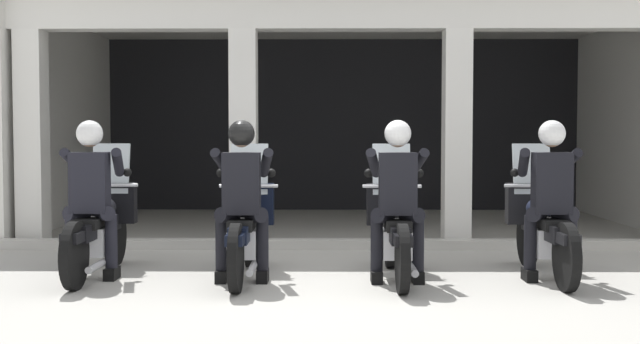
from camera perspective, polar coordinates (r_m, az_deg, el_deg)
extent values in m
plane|color=#A8A59E|center=(10.72, 0.12, -4.99)|extent=(80.00, 80.00, 0.00)
cube|color=black|center=(15.06, 1.68, 3.44)|extent=(9.40, 0.24, 3.25)
cube|color=silver|center=(10.42, 2.22, 11.49)|extent=(9.40, 0.36, 0.44)
cube|color=silver|center=(12.74, 1.91, 11.26)|extent=(9.40, 5.31, 0.16)
cube|color=silver|center=(13.31, -18.34, 3.39)|extent=(0.30, 5.31, 3.25)
cube|color=silver|center=(13.52, 21.82, 3.32)|extent=(0.30, 5.31, 3.25)
cube|color=silver|center=(11.01, -20.23, 2.37)|extent=(0.35, 0.36, 2.81)
cube|color=silver|center=(10.35, -5.57, 2.51)|extent=(0.35, 0.36, 2.81)
cube|color=silver|center=(10.43, 9.92, 2.49)|extent=(0.35, 0.36, 2.81)
cube|color=#B7B5AD|center=(9.90, 2.27, -5.29)|extent=(9.00, 0.24, 0.12)
cylinder|color=black|center=(8.98, -14.68, -4.54)|extent=(0.09, 0.64, 0.64)
cylinder|color=black|center=(7.65, -17.45, -5.84)|extent=(0.09, 0.64, 0.64)
cube|color=black|center=(8.95, -14.70, -3.22)|extent=(0.14, 0.44, 0.08)
cube|color=silver|center=(8.25, -16.06, -4.84)|extent=(0.28, 0.44, 0.28)
cube|color=black|center=(8.29, -15.97, -3.91)|extent=(0.18, 1.24, 0.16)
ellipsoid|color=black|center=(8.48, -15.57, -2.53)|extent=(0.26, 0.48, 0.22)
cube|color=black|center=(8.11, -16.34, -3.56)|extent=(0.24, 0.52, 0.10)
cube|color=black|center=(7.68, -17.33, -4.48)|extent=(0.16, 0.48, 0.10)
cylinder|color=silver|center=(8.89, -14.80, -3.05)|extent=(0.05, 0.24, 0.53)
cube|color=black|center=(8.82, -14.92, -2.19)|extent=(0.52, 0.16, 0.44)
sphere|color=silver|center=(8.91, -14.75, -2.00)|extent=(0.18, 0.18, 0.18)
cube|color=silver|center=(8.78, -14.98, 0.24)|extent=(0.40, 0.14, 0.54)
cylinder|color=silver|center=(8.71, -15.11, -0.93)|extent=(0.62, 0.04, 0.04)
cylinder|color=silver|center=(7.92, -15.93, -6.58)|extent=(0.07, 0.55, 0.07)
cube|color=black|center=(8.05, -16.42, -0.74)|extent=(0.36, 0.22, 0.60)
cube|color=#14193F|center=(8.17, -16.18, -0.55)|extent=(0.05, 0.02, 0.32)
sphere|color=#936B51|center=(8.06, -16.42, 2.50)|extent=(0.21, 0.21, 0.21)
sphere|color=silver|center=(8.06, -16.43, 2.71)|extent=(0.26, 0.26, 0.26)
cylinder|color=black|center=(8.06, -15.39, -2.94)|extent=(0.26, 0.29, 0.17)
cylinder|color=black|center=(8.07, -14.96, -4.89)|extent=(0.12, 0.12, 0.53)
cube|color=black|center=(8.13, -14.91, -7.15)|extent=(0.11, 0.26, 0.12)
cylinder|color=black|center=(8.14, -17.29, -2.91)|extent=(0.26, 0.29, 0.17)
cylinder|color=black|center=(8.19, -17.67, -4.82)|extent=(0.12, 0.12, 0.53)
cube|color=black|center=(8.25, -17.61, -7.05)|extent=(0.11, 0.26, 0.12)
cylinder|color=black|center=(8.20, -14.50, 0.67)|extent=(0.19, 0.48, 0.31)
sphere|color=black|center=(8.40, -13.86, -0.02)|extent=(0.09, 0.09, 0.09)
cylinder|color=black|center=(8.33, -17.42, 0.66)|extent=(0.19, 0.48, 0.31)
sphere|color=black|center=(8.55, -17.24, -0.02)|extent=(0.09, 0.09, 0.09)
cylinder|color=black|center=(8.58, -5.06, -4.79)|extent=(0.09, 0.64, 0.64)
cylinder|color=black|center=(7.20, -6.15, -6.25)|extent=(0.09, 0.64, 0.64)
cube|color=black|center=(8.56, -5.07, -3.41)|extent=(0.14, 0.44, 0.08)
cube|color=silver|center=(7.84, -5.60, -5.15)|extent=(0.28, 0.44, 0.28)
cube|color=black|center=(7.87, -5.56, -4.16)|extent=(0.18, 1.24, 0.16)
ellipsoid|color=black|center=(8.07, -5.40, -2.70)|extent=(0.26, 0.48, 0.22)
cube|color=black|center=(7.68, -5.71, -3.80)|extent=(0.24, 0.52, 0.10)
cube|color=black|center=(7.24, -6.10, -4.80)|extent=(0.16, 0.48, 0.10)
cylinder|color=silver|center=(8.49, -5.11, -3.24)|extent=(0.05, 0.24, 0.53)
cube|color=black|center=(8.42, -5.15, -2.33)|extent=(0.52, 0.16, 0.44)
sphere|color=silver|center=(8.52, -5.08, -2.14)|extent=(0.18, 0.18, 0.18)
cube|color=silver|center=(8.38, -5.18, 0.21)|extent=(0.40, 0.14, 0.54)
cylinder|color=silver|center=(8.31, -5.22, -1.02)|extent=(0.62, 0.04, 0.04)
cylinder|color=silver|center=(7.51, -4.96, -6.99)|extent=(0.07, 0.55, 0.07)
cube|color=black|center=(7.63, -5.74, -0.84)|extent=(0.36, 0.22, 0.60)
cube|color=#14193F|center=(7.75, -5.64, -0.63)|extent=(0.05, 0.02, 0.32)
sphere|color=tan|center=(7.63, -5.74, 2.59)|extent=(0.21, 0.21, 0.21)
sphere|color=black|center=(7.63, -5.74, 2.81)|extent=(0.26, 0.26, 0.26)
cylinder|color=black|center=(7.66, -4.67, -3.14)|extent=(0.26, 0.29, 0.17)
cylinder|color=black|center=(7.69, -4.21, -5.18)|extent=(0.12, 0.12, 0.53)
cube|color=black|center=(7.75, -4.20, -7.55)|extent=(0.11, 0.26, 0.12)
cylinder|color=black|center=(7.69, -6.75, -3.13)|extent=(0.26, 0.29, 0.17)
cylinder|color=black|center=(7.73, -7.18, -5.15)|extent=(0.12, 0.12, 0.53)
cube|color=black|center=(7.79, -7.16, -7.51)|extent=(0.11, 0.26, 0.12)
cylinder|color=black|center=(7.83, -3.96, 0.66)|extent=(0.19, 0.48, 0.31)
sphere|color=black|center=(8.04, -3.56, -0.07)|extent=(0.09, 0.09, 0.09)
cylinder|color=black|center=(7.87, -7.16, 0.65)|extent=(0.19, 0.48, 0.31)
sphere|color=black|center=(8.09, -7.23, -0.07)|extent=(0.09, 0.09, 0.09)
cylinder|color=black|center=(8.55, 5.12, -4.82)|extent=(0.09, 0.64, 0.64)
cylinder|color=black|center=(7.17, 6.02, -6.30)|extent=(0.09, 0.64, 0.64)
cube|color=black|center=(8.52, 5.13, -3.43)|extent=(0.14, 0.44, 0.08)
cube|color=silver|center=(7.80, 5.56, -5.18)|extent=(0.28, 0.44, 0.28)
cube|color=black|center=(7.83, 5.54, -4.19)|extent=(0.18, 1.24, 0.16)
ellipsoid|color=#B2B2B7|center=(8.03, 5.41, -2.73)|extent=(0.26, 0.48, 0.22)
cube|color=black|center=(7.65, 5.66, -3.83)|extent=(0.24, 0.52, 0.10)
cube|color=black|center=(7.20, 5.98, -4.84)|extent=(0.16, 0.48, 0.10)
cylinder|color=silver|center=(8.46, 5.16, -3.26)|extent=(0.05, 0.24, 0.53)
cube|color=black|center=(8.39, 5.20, -2.35)|extent=(0.52, 0.16, 0.44)
sphere|color=silver|center=(8.49, 5.14, -2.16)|extent=(0.18, 0.18, 0.18)
cube|color=silver|center=(8.34, 5.22, 0.20)|extent=(0.40, 0.14, 0.54)
cylinder|color=silver|center=(8.27, 5.26, -1.04)|extent=(0.62, 0.04, 0.04)
cylinder|color=silver|center=(7.50, 6.71, -7.01)|extent=(0.07, 0.55, 0.07)
cube|color=black|center=(7.59, 5.68, -0.85)|extent=(0.36, 0.22, 0.60)
cube|color=black|center=(7.71, 5.60, -0.65)|extent=(0.05, 0.02, 0.32)
sphere|color=tan|center=(7.60, 5.69, 2.58)|extent=(0.21, 0.21, 0.21)
sphere|color=silver|center=(7.60, 5.69, 2.81)|extent=(0.26, 0.26, 0.26)
cylinder|color=black|center=(7.65, 6.71, -3.16)|extent=(0.26, 0.29, 0.17)
cylinder|color=black|center=(7.69, 7.14, -5.19)|extent=(0.12, 0.12, 0.53)
cube|color=black|center=(7.75, 7.12, -7.56)|extent=(0.11, 0.26, 0.12)
cylinder|color=black|center=(7.63, 4.61, -3.17)|extent=(0.26, 0.29, 0.17)
cylinder|color=black|center=(7.66, 4.15, -5.22)|extent=(0.12, 0.12, 0.53)
cube|color=black|center=(7.72, 4.14, -7.60)|extent=(0.11, 0.26, 0.12)
cylinder|color=black|center=(7.83, 7.14, 0.64)|extent=(0.19, 0.48, 0.31)
sphere|color=black|center=(8.05, 7.25, -0.08)|extent=(0.09, 0.09, 0.09)
cylinder|color=black|center=(7.80, 3.93, 0.65)|extent=(0.19, 0.48, 0.31)
sphere|color=black|center=(8.01, 3.55, -0.08)|extent=(0.09, 0.09, 0.09)
cylinder|color=black|center=(8.90, 14.87, -4.60)|extent=(0.09, 0.64, 0.64)
cylinder|color=black|center=(7.56, 17.51, -5.94)|extent=(0.09, 0.64, 0.64)
cube|color=black|center=(8.87, 14.89, -3.27)|extent=(0.14, 0.44, 0.08)
cube|color=silver|center=(8.17, 16.18, -4.92)|extent=(0.28, 0.44, 0.28)
cube|color=black|center=(8.20, 16.10, -3.97)|extent=(0.18, 1.24, 0.16)
ellipsoid|color=#1E2338|center=(8.40, 15.71, -2.58)|extent=(0.26, 0.48, 0.22)
cube|color=black|center=(8.02, 16.45, -3.62)|extent=(0.24, 0.52, 0.10)
cube|color=black|center=(7.59, 17.40, -4.56)|extent=(0.16, 0.48, 0.10)
cylinder|color=silver|center=(8.81, 14.99, -3.10)|extent=(0.05, 0.24, 0.53)
cube|color=black|center=(8.74, 15.10, -2.23)|extent=(0.52, 0.16, 0.44)
sphere|color=silver|center=(8.84, 14.94, -2.05)|extent=(0.18, 0.18, 0.18)
cube|color=silver|center=(8.70, 15.16, 0.22)|extent=(0.40, 0.14, 0.54)
cylinder|color=silver|center=(8.63, 15.28, -0.97)|extent=(0.62, 0.04, 0.04)
cylinder|color=silver|center=(7.90, 17.69, -6.62)|extent=(0.07, 0.55, 0.07)
cube|color=black|center=(7.97, 16.53, -0.78)|extent=(0.36, 0.22, 0.60)
cube|color=black|center=(8.08, 16.30, -0.59)|extent=(0.05, 0.02, 0.32)
sphere|color=tan|center=(7.98, 16.54, 2.49)|extent=(0.21, 0.21, 0.21)
sphere|color=silver|center=(7.98, 16.54, 2.71)|extent=(0.26, 0.26, 0.26)
cylinder|color=black|center=(8.05, 17.42, -2.97)|extent=(0.26, 0.29, 0.17)
cylinder|color=black|center=(8.10, 17.80, -4.90)|extent=(0.12, 0.12, 0.53)
cube|color=black|center=(8.16, 17.74, -7.15)|extent=(0.11, 0.26, 0.12)
cylinder|color=black|center=(7.98, 15.49, -3.00)|extent=(0.26, 0.29, 0.17)
cylinder|color=black|center=(7.99, 15.05, -4.96)|extent=(0.12, 0.12, 0.53)
cube|color=black|center=(8.05, 15.00, -7.25)|extent=(0.11, 0.26, 0.12)
cylinder|color=black|center=(8.24, 17.58, 0.64)|extent=(0.19, 0.48, 0.31)
sphere|color=black|center=(8.46, 17.41, -0.05)|extent=(0.09, 0.09, 0.09)
cylinder|color=black|center=(8.13, 14.61, 0.65)|extent=(0.19, 0.48, 0.31)
sphere|color=black|center=(8.33, 13.98, -0.05)|extent=(0.09, 0.09, 0.09)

